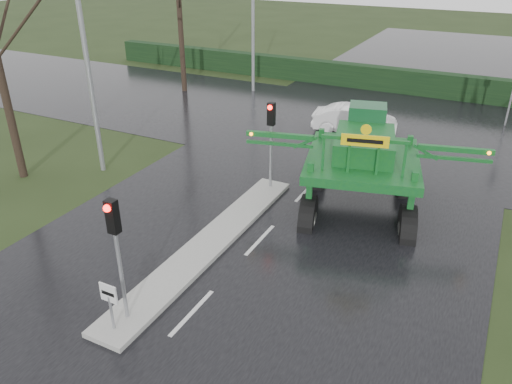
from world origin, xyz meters
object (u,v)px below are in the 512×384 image
at_px(traffic_signal_mid, 271,127).
at_px(street_light_left_near, 87,24).
at_px(crop_sprayer, 312,160).
at_px(keep_left_sign, 109,300).
at_px(white_sedan, 353,133).
at_px(traffic_signal_near, 115,236).

distance_m(traffic_signal_mid, street_light_left_near, 7.83).
bearing_deg(crop_sprayer, traffic_signal_mid, 133.63).
height_order(keep_left_sign, white_sedan, keep_left_sign).
distance_m(traffic_signal_near, street_light_left_near, 10.40).
bearing_deg(keep_left_sign, crop_sprayer, 74.17).
xyz_separation_m(keep_left_sign, traffic_signal_near, (0.00, 0.49, 1.53)).
relative_size(keep_left_sign, white_sedan, 0.32).
height_order(traffic_signal_mid, white_sedan, traffic_signal_mid).
distance_m(crop_sprayer, white_sedan, 9.47).
xyz_separation_m(traffic_signal_near, traffic_signal_mid, (0.00, 8.50, 0.00)).
relative_size(traffic_signal_near, crop_sprayer, 0.43).
bearing_deg(keep_left_sign, white_sedan, 86.63).
xyz_separation_m(keep_left_sign, traffic_signal_mid, (0.00, 8.99, 1.53)).
bearing_deg(street_light_left_near, keep_left_sign, -47.41).
distance_m(keep_left_sign, crop_sprayer, 8.01).
bearing_deg(traffic_signal_near, traffic_signal_mid, 90.00).
bearing_deg(traffic_signal_near, white_sedan, 86.52).
xyz_separation_m(traffic_signal_mid, white_sedan, (0.99, 7.77, -2.59)).
relative_size(crop_sprayer, white_sedan, 1.95).
bearing_deg(street_light_left_near, traffic_signal_near, -45.47).
bearing_deg(street_light_left_near, white_sedan, 49.59).
bearing_deg(street_light_left_near, crop_sprayer, 0.78).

